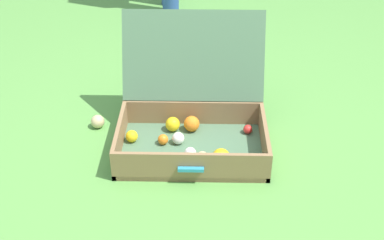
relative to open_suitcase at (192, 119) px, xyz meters
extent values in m
plane|color=#569342|center=(0.01, -0.16, -0.13)|extent=(16.00, 16.00, 0.00)
cube|color=#4C7051|center=(0.00, -0.09, -0.11)|extent=(0.68, 0.43, 0.03)
cube|color=olive|center=(-0.33, -0.09, -0.05)|extent=(0.02, 0.43, 0.15)
cube|color=olive|center=(0.33, -0.09, -0.05)|extent=(0.02, 0.43, 0.15)
cube|color=olive|center=(0.00, -0.29, -0.05)|extent=(0.64, 0.02, 0.15)
cube|color=olive|center=(0.00, 0.12, -0.05)|extent=(0.64, 0.02, 0.15)
cube|color=#4C7051|center=(0.00, 0.22, 0.22)|extent=(0.68, 0.20, 0.40)
cube|color=teal|center=(0.00, -0.32, -0.05)|extent=(0.11, 0.02, 0.02)
sphere|color=white|center=(-0.06, -0.05, -0.07)|extent=(0.06, 0.06, 0.06)
sphere|color=yellow|center=(-0.28, -0.04, -0.07)|extent=(0.06, 0.06, 0.06)
sphere|color=orange|center=(-0.13, -0.06, -0.08)|extent=(0.05, 0.05, 0.05)
sphere|color=#D1B784|center=(0.05, -0.19, -0.07)|extent=(0.05, 0.05, 0.05)
sphere|color=yellow|center=(0.13, -0.21, -0.06)|extent=(0.08, 0.08, 0.08)
sphere|color=white|center=(-0.01, -0.17, -0.07)|extent=(0.05, 0.05, 0.05)
sphere|color=yellow|center=(-0.10, 0.05, -0.07)|extent=(0.07, 0.07, 0.07)
sphere|color=orange|center=(0.00, 0.05, -0.06)|extent=(0.08, 0.08, 0.08)
sphere|color=red|center=(0.27, 0.04, -0.08)|extent=(0.04, 0.04, 0.04)
sphere|color=#D1B784|center=(-0.47, 0.11, -0.09)|extent=(0.07, 0.07, 0.07)
camera|label=1|loc=(0.04, -2.02, 1.32)|focal=48.57mm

